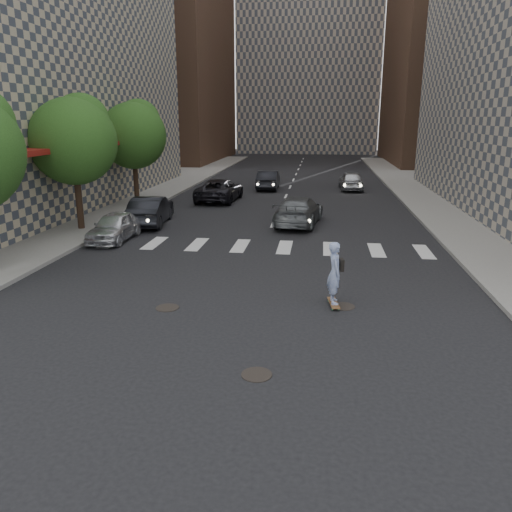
{
  "coord_description": "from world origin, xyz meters",
  "views": [
    {
      "loc": [
        2.47,
        -12.47,
        5.56
      ],
      "look_at": [
        0.51,
        2.75,
        1.3
      ],
      "focal_mm": 35.0,
      "sensor_mm": 36.0,
      "label": 1
    }
  ],
  "objects": [
    {
      "name": "manhole_b",
      "position": [
        -2.0,
        1.2,
        0.01
      ],
      "size": [
        0.7,
        0.7,
        0.02
      ],
      "primitive_type": "cylinder",
      "color": "black",
      "rests_on": "ground"
    },
    {
      "name": "tree_b",
      "position": [
        -9.45,
        11.14,
        4.65
      ],
      "size": [
        4.2,
        4.2,
        6.6
      ],
      "color": "#382619",
      "rests_on": "sidewalk_left"
    },
    {
      "name": "traffic_car_b",
      "position": [
        1.38,
        14.0,
        0.75
      ],
      "size": [
        2.73,
        5.41,
        1.51
      ],
      "primitive_type": "imported",
      "rotation": [
        0.0,
        0.0,
        3.02
      ],
      "color": "#575A5E",
      "rests_on": "ground"
    },
    {
      "name": "traffic_car_c",
      "position": [
        -4.39,
        21.27,
        0.75
      ],
      "size": [
        2.75,
        5.51,
        1.5
      ],
      "primitive_type": "imported",
      "rotation": [
        0.0,
        0.0,
        3.09
      ],
      "color": "black",
      "rests_on": "ground"
    },
    {
      "name": "skateboarder",
      "position": [
        3.0,
        2.03,
        1.06
      ],
      "size": [
        0.55,
        1.04,
        2.02
      ],
      "rotation": [
        0.0,
        0.0,
        0.14
      ],
      "color": "brown",
      "rests_on": "ground"
    },
    {
      "name": "traffic_car_d",
      "position": [
        4.91,
        28.0,
        0.74
      ],
      "size": [
        1.94,
        4.44,
        1.49
      ],
      "primitive_type": "imported",
      "rotation": [
        0.0,
        0.0,
        3.18
      ],
      "color": "#B6B8BD",
      "rests_on": "ground"
    },
    {
      "name": "tree_c",
      "position": [
        -9.45,
        19.14,
        4.65
      ],
      "size": [
        4.2,
        4.2,
        6.6
      ],
      "color": "#382619",
      "rests_on": "sidewalk_left"
    },
    {
      "name": "sidewalk_left",
      "position": [
        -14.5,
        20.0,
        0.07
      ],
      "size": [
        13.0,
        80.0,
        0.15
      ],
      "primitive_type": "cube",
      "color": "gray",
      "rests_on": "ground"
    },
    {
      "name": "silver_sedan",
      "position": [
        -7.0,
        9.31,
        0.66
      ],
      "size": [
        1.6,
        3.89,
        1.32
      ],
      "primitive_type": "imported",
      "rotation": [
        0.0,
        0.0,
        -0.01
      ],
      "color": "silver",
      "rests_on": "ground"
    },
    {
      "name": "tower_left",
      "position": [
        -20.0,
        55.0,
        20.0
      ],
      "size": [
        18.0,
        24.0,
        40.0
      ],
      "primitive_type": "cube",
      "color": "brown",
      "rests_on": "ground"
    },
    {
      "name": "tower_right",
      "position": [
        20.0,
        55.0,
        18.0
      ],
      "size": [
        18.0,
        24.0,
        36.0
      ],
      "primitive_type": "cube",
      "color": "brown",
      "rests_on": "ground"
    },
    {
      "name": "traffic_car_a",
      "position": [
        -6.5,
        13.0,
        0.77
      ],
      "size": [
        2.12,
        4.82,
        1.54
      ],
      "primitive_type": "imported",
      "rotation": [
        0.0,
        0.0,
        3.25
      ],
      "color": "black",
      "rests_on": "ground"
    },
    {
      "name": "manhole_a",
      "position": [
        1.2,
        -2.5,
        0.01
      ],
      "size": [
        0.7,
        0.7,
        0.02
      ],
      "primitive_type": "cylinder",
      "color": "black",
      "rests_on": "ground"
    },
    {
      "name": "manhole_c",
      "position": [
        3.3,
        2.0,
        0.01
      ],
      "size": [
        0.7,
        0.7,
        0.02
      ],
      "primitive_type": "cylinder",
      "color": "black",
      "rests_on": "ground"
    },
    {
      "name": "ground",
      "position": [
        0.0,
        0.0,
        0.0
      ],
      "size": [
        160.0,
        160.0,
        0.0
      ],
      "primitive_type": "plane",
      "color": "black",
      "rests_on": "ground"
    },
    {
      "name": "traffic_car_e",
      "position": [
        -1.66,
        27.57,
        0.75
      ],
      "size": [
        1.63,
        4.55,
        1.49
      ],
      "primitive_type": "imported",
      "rotation": [
        0.0,
        0.0,
        3.15
      ],
      "color": "black",
      "rests_on": "ground"
    },
    {
      "name": "tower_center",
      "position": [
        0.0,
        78.0,
        24.0
      ],
      "size": [
        22.0,
        20.0,
        48.0
      ],
      "primitive_type": "cube",
      "color": "#ADA08E",
      "rests_on": "ground"
    }
  ]
}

